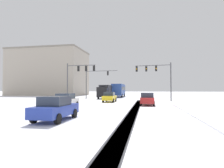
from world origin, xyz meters
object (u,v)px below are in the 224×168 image
traffic_signal_far_left (95,78)px  car_white_third (66,101)px  car_blue_fourth (56,108)px  traffic_signal_near_left (78,73)px  bus_oncoming (119,89)px  box_truck_delivery (105,91)px  traffic_signal_near_right (156,73)px  car_red_second (147,99)px  car_yellow_cab_lead (110,97)px  office_building_far_left_block (49,73)px

traffic_signal_far_left → car_white_third: traffic_signal_far_left is taller
car_white_third → car_blue_fourth: size_ratio=1.01×
traffic_signal_near_left → bus_oncoming: (4.07, 19.30, -2.77)m
car_white_third → box_truck_delivery: box_truck_delivery is taller
traffic_signal_near_right → car_red_second: 8.14m
traffic_signal_near_left → car_white_third: traffic_signal_near_left is taller
car_yellow_cab_lead → office_building_far_left_block: (-27.12, 28.95, 6.92)m
traffic_signal_near_right → car_red_second: size_ratio=1.58×
car_yellow_cab_lead → car_white_third: 10.54m
traffic_signal_far_left → traffic_signal_near_right: 14.97m
car_yellow_cab_lead → office_building_far_left_block: 40.27m
traffic_signal_far_left → car_white_third: bearing=-83.5°
traffic_signal_near_left → car_yellow_cab_lead: bearing=1.6°
bus_oncoming → office_building_far_left_block: size_ratio=0.46×
box_truck_delivery → traffic_signal_near_right: bearing=-39.8°
traffic_signal_far_left → traffic_signal_near_right: same height
car_yellow_cab_lead → bus_oncoming: 19.23m
traffic_signal_near_right → box_truck_delivery: (-10.78, 8.98, -3.15)m
traffic_signal_far_left → bus_oncoming: bearing=67.0°
traffic_signal_near_left → traffic_signal_near_right: bearing=9.5°
traffic_signal_near_left → bus_oncoming: size_ratio=0.59×
car_blue_fourth → box_truck_delivery: 29.07m
traffic_signal_far_left → office_building_far_left_block: size_ratio=0.30×
traffic_signal_far_left → car_red_second: (11.29, -14.69, -3.69)m
car_yellow_cab_lead → traffic_signal_near_left: bearing=-178.4°
box_truck_delivery → car_yellow_cab_lead: bearing=-73.6°
car_blue_fourth → office_building_far_left_block: size_ratio=0.17×
car_yellow_cab_lead → car_red_second: size_ratio=1.00×
traffic_signal_near_left → car_blue_fourth: traffic_signal_near_left is taller
car_red_second → bus_oncoming: 25.21m
traffic_signal_near_left → car_blue_fourth: (5.20, -17.77, -3.94)m
traffic_signal_near_left → traffic_signal_near_right: 13.07m
car_white_third → bus_oncoming: bearing=86.6°
traffic_signal_near_right → car_blue_fourth: size_ratio=1.58×
traffic_signal_near_left → traffic_signal_far_left: size_ratio=0.89×
traffic_signal_far_left → traffic_signal_near_left: bearing=-90.5°
traffic_signal_far_left → traffic_signal_near_right: (12.81, -7.75, 0.29)m
bus_oncoming → car_red_second: bearing=-73.1°
bus_oncoming → office_building_far_left_block: (-25.86, 9.79, 5.74)m
car_red_second → box_truck_delivery: size_ratio=0.55×
car_yellow_cab_lead → box_truck_delivery: size_ratio=0.55×
traffic_signal_far_left → car_blue_fourth: size_ratio=1.78×
car_white_third → traffic_signal_near_right: bearing=49.0°
traffic_signal_near_left → box_truck_delivery: bearing=79.3°
traffic_signal_near_left → office_building_far_left_block: bearing=126.8°
traffic_signal_near_left → box_truck_delivery: size_ratio=0.87×
car_yellow_cab_lead → box_truck_delivery: box_truck_delivery is taller
car_blue_fourth → bus_oncoming: bus_oncoming is taller
car_white_third → car_red_second: bearing=29.8°
traffic_signal_far_left → box_truck_delivery: traffic_signal_far_left is taller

